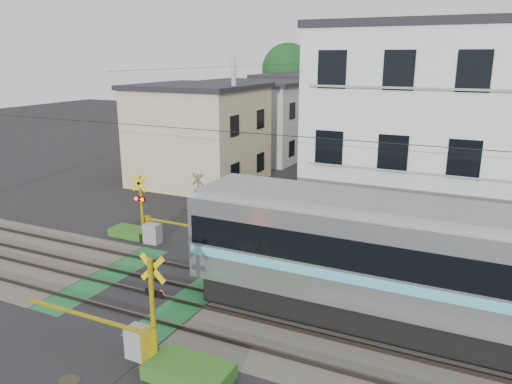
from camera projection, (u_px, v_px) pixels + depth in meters
The scene contains 12 objects.
ground at pixel (149, 287), 17.85m from camera, with size 120.00×120.00×0.00m, color black.
track_bed at pixel (148, 286), 17.84m from camera, with size 120.00×120.00×0.14m.
crossing_signal_near at pixel (141, 336), 13.40m from camera, with size 4.74×0.65×3.09m.
crossing_signal_far at pixel (151, 227), 21.92m from camera, with size 4.74×0.65×3.09m.
apartment_block at pixel (441, 136), 21.32m from camera, with size 10.20×8.36×9.30m.
houses_row at pixel (352, 118), 39.42m from camera, with size 22.07×31.35×6.80m.
tree_hill at pixel (395, 84), 59.61m from camera, with size 40.00×12.17×10.27m.
catenary at pixel (310, 210), 14.40m from camera, with size 60.00×5.04×7.00m.
utility_poles at pixel (325, 110), 37.21m from camera, with size 7.90×42.00×8.00m.
pedestrian at pixel (357, 137), 44.99m from camera, with size 0.64×0.42×1.75m, color #22272A.
manhole_cover at pixel (69, 381), 12.67m from camera, with size 0.55×0.55×0.02m, color #2D261E.
weed_patches at pixel (188, 293), 16.99m from camera, with size 10.25×8.80×0.40m.
Camera 1 is at (10.54, -13.04, 7.99)m, focal length 35.00 mm.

